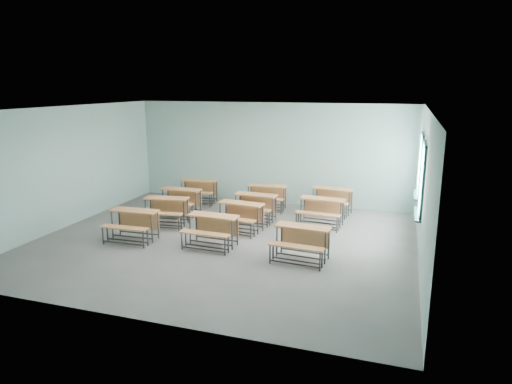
% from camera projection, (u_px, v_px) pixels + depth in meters
% --- Properties ---
extents(room, '(9.04, 8.04, 3.24)m').
position_uv_depth(room, '(227.00, 177.00, 10.81)').
color(room, slate).
rests_on(room, ground).
extents(desk_unit_r0c0, '(1.22, 0.84, 0.74)m').
position_uv_depth(desk_unit_r0c0, '(133.00, 221.00, 11.14)').
color(desk_unit_r0c0, '#CF834A').
rests_on(desk_unit_r0c0, ground).
extents(desk_unit_r0c1, '(1.22, 0.84, 0.74)m').
position_uv_depth(desk_unit_r0c1, '(212.00, 226.00, 10.72)').
color(desk_unit_r0c1, '#CF834A').
rests_on(desk_unit_r0c1, ground).
extents(desk_unit_r0c2, '(1.25, 0.89, 0.74)m').
position_uv_depth(desk_unit_r0c2, '(301.00, 238.00, 9.88)').
color(desk_unit_r0c2, '#CF834A').
rests_on(desk_unit_r0c2, ground).
extents(desk_unit_r1c0, '(1.28, 0.95, 0.74)m').
position_uv_depth(desk_unit_r1c0, '(165.00, 207.00, 12.36)').
color(desk_unit_r1c0, '#CF834A').
rests_on(desk_unit_r1c0, ground).
extents(desk_unit_r1c1, '(1.27, 0.93, 0.74)m').
position_uv_depth(desk_unit_r1c1, '(240.00, 213.00, 11.83)').
color(desk_unit_r1c1, '#CF834A').
rests_on(desk_unit_r1c1, ground).
extents(desk_unit_r2c0, '(1.21, 0.82, 0.74)m').
position_uv_depth(desk_unit_r2c0, '(180.00, 198.00, 13.40)').
color(desk_unit_r2c0, '#CF834A').
rests_on(desk_unit_r2c0, ground).
extents(desk_unit_r2c1, '(1.22, 0.85, 0.74)m').
position_uv_depth(desk_unit_r2c1, '(254.00, 203.00, 12.75)').
color(desk_unit_r2c1, '#CF834A').
rests_on(desk_unit_r2c1, ground).
extents(desk_unit_r2c2, '(1.25, 0.88, 0.74)m').
position_uv_depth(desk_unit_r2c2, '(321.00, 208.00, 12.28)').
color(desk_unit_r2c2, '#CF834A').
rests_on(desk_unit_r2c2, ground).
extents(desk_unit_r3c0, '(1.27, 0.92, 0.74)m').
position_uv_depth(desk_unit_r3c0, '(198.00, 188.00, 14.68)').
color(desk_unit_r3c0, '#CF834A').
rests_on(desk_unit_r3c0, ground).
extents(desk_unit_r3c1, '(1.25, 0.90, 0.74)m').
position_uv_depth(desk_unit_r3c1, '(266.00, 194.00, 13.87)').
color(desk_unit_r3c1, '#CF834A').
rests_on(desk_unit_r3c1, ground).
extents(desk_unit_r3c2, '(1.29, 0.96, 0.74)m').
position_uv_depth(desk_unit_r3c2, '(331.00, 197.00, 13.47)').
color(desk_unit_r3c2, '#CF834A').
rests_on(desk_unit_r3c2, ground).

